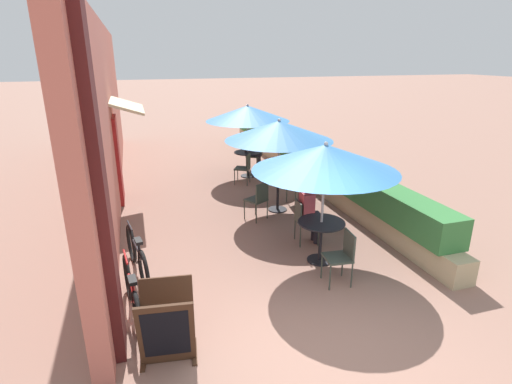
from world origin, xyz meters
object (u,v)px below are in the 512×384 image
patio_table_mid (278,187)px  patio_umbrella_far (248,113)px  menu_board (167,324)px  patio_umbrella_near (325,158)px  seated_patron_far_left (254,149)px  cafe_chair_far_left (251,154)px  patio_umbrella_mid (279,131)px  cafe_chair_near_left (303,218)px  seated_patron_mid_right (299,176)px  bicycle_leaning (132,295)px  cafe_chair_mid_right (295,181)px  patio_table_near (321,232)px  patio_table_far (248,158)px  cafe_chair_near_right (342,254)px  bicycle_second (137,256)px  cafe_chair_far_right (245,166)px  cafe_chair_mid_left (258,198)px  seated_patron_near_left (309,209)px  coffee_cup_far (246,151)px

patio_table_mid → patio_umbrella_far: 3.16m
patio_table_mid → menu_board: (-2.92, -4.16, -0.10)m
patio_umbrella_near → seated_patron_far_left: 6.19m
cafe_chair_far_left → seated_patron_far_left: bearing=90.0°
patio_umbrella_mid → cafe_chair_near_left: bearing=-94.4°
cafe_chair_near_left → seated_patron_mid_right: seated_patron_mid_right is taller
cafe_chair_far_left → menu_board: 8.40m
bicycle_leaning → menu_board: 0.99m
patio_umbrella_mid → cafe_chair_mid_right: bearing=35.6°
patio_table_near → patio_table_far: same height
patio_table_near → cafe_chair_near_right: (0.00, -0.75, -0.04)m
seated_patron_mid_right → cafe_chair_far_left: seated_patron_mid_right is taller
cafe_chair_near_right → menu_board: menu_board is taller
seated_patron_far_left → bicycle_second: size_ratio=0.72×
patio_umbrella_far → cafe_chair_far_right: patio_umbrella_far is taller
cafe_chair_far_left → seated_patron_far_left: 0.20m
cafe_chair_mid_right → seated_patron_far_left: size_ratio=0.70×
cafe_chair_near_left → cafe_chair_mid_left: size_ratio=1.00×
patio_table_near → cafe_chair_far_right: size_ratio=0.94×
patio_umbrella_far → menu_board: 7.78m
seated_patron_near_left → cafe_chair_mid_right: size_ratio=1.44×
cafe_chair_mid_right → patio_table_mid: bearing=5.8°
cafe_chair_mid_left → patio_umbrella_far: bearing=48.1°
seated_patron_mid_right → bicycle_second: 4.60m
patio_umbrella_near → seated_patron_near_left: bearing=81.8°
patio_umbrella_mid → cafe_chair_mid_right: size_ratio=2.78×
cafe_chair_near_right → cafe_chair_mid_left: 2.89m
patio_table_mid → patio_table_far: same height
cafe_chair_near_right → seated_patron_near_left: bearing=1.6°
cafe_chair_near_right → bicycle_leaning: (-3.18, 0.03, -0.16)m
menu_board → patio_umbrella_mid: bearing=62.3°
cafe_chair_mid_right → patio_umbrella_mid: bearing=5.8°
patio_table_mid → cafe_chair_mid_left: bearing=-144.4°
bicycle_leaning → menu_board: menu_board is taller
patio_table_far → bicycle_second: 5.98m
seated_patron_mid_right → patio_table_near: bearing=44.7°
patio_umbrella_far → cafe_chair_far_left: patio_umbrella_far is taller
patio_table_mid → patio_table_far: size_ratio=1.00×
patio_table_mid → menu_board: 5.08m
cafe_chair_near_left → patio_table_near: bearing=5.8°
cafe_chair_far_right → coffee_cup_far: bearing=10.9°
cafe_chair_near_left → seated_patron_far_left: 5.33m
bicycle_leaning → menu_board: size_ratio=1.90×
patio_umbrella_near → cafe_chair_near_left: size_ratio=2.78×
patio_umbrella_near → bicycle_second: 3.47m
cafe_chair_near_left → patio_table_mid: size_ratio=1.07×
cafe_chair_near_right → cafe_chair_far_right: bearing=6.1°
patio_umbrella_near → menu_board: bearing=-149.8°
patio_table_near → patio_umbrella_far: size_ratio=0.34×
seated_patron_near_left → patio_umbrella_mid: (0.03, 1.80, 1.20)m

